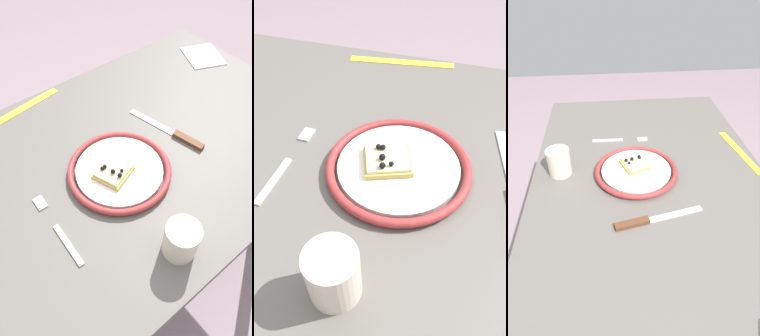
{
  "view_description": "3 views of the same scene",
  "coord_description": "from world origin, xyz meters",
  "views": [
    {
      "loc": [
        -0.32,
        -0.41,
        1.32
      ],
      "look_at": [
        -0.03,
        -0.05,
        0.73
      ],
      "focal_mm": 32.62,
      "sensor_mm": 36.0,
      "label": 1
    },
    {
      "loc": [
        0.04,
        -0.45,
        1.16
      ],
      "look_at": [
        -0.07,
        -0.07,
        0.74
      ],
      "focal_mm": 36.83,
      "sensor_mm": 36.0,
      "label": 2
    },
    {
      "loc": [
        0.65,
        -0.12,
        1.28
      ],
      "look_at": [
        -0.05,
        -0.05,
        0.73
      ],
      "focal_mm": 30.79,
      "sensor_mm": 36.0,
      "label": 3
    }
  ],
  "objects": [
    {
      "name": "measuring_tape",
      "position": [
        -0.13,
        0.33,
        0.72
      ],
      "size": [
        0.26,
        0.06,
        0.0
      ],
      "primitive_type": "cube",
      "rotation": [
        0.0,
        0.0,
        0.14
      ],
      "color": "yellow",
      "rests_on": "dining_table"
    },
    {
      "name": "pizza_slice_near",
      "position": [
        -0.06,
        -0.05,
        0.74
      ],
      "size": [
        0.1,
        0.1,
        0.03
      ],
      "color": "tan",
      "rests_on": "plate"
    },
    {
      "name": "plate",
      "position": [
        -0.04,
        -0.04,
        0.73
      ],
      "size": [
        0.26,
        0.26,
        0.02
      ],
      "color": "white",
      "rests_on": "dining_table"
    },
    {
      "name": "dining_table",
      "position": [
        0.0,
        0.0,
        0.64
      ],
      "size": [
        1.18,
        0.72,
        0.72
      ],
      "color": "#5B5651",
      "rests_on": "ground_plane"
    },
    {
      "name": "cup",
      "position": [
        -0.07,
        -0.28,
        0.76
      ],
      "size": [
        0.07,
        0.07,
        0.08
      ],
      "primitive_type": "cylinder",
      "color": "beige",
      "rests_on": "dining_table"
    },
    {
      "name": "ground_plane",
      "position": [
        0.0,
        0.0,
        0.0
      ],
      "size": [
        6.0,
        6.0,
        0.0
      ],
      "primitive_type": "plane",
      "color": "gray"
    },
    {
      "name": "fork",
      "position": [
        -0.24,
        -0.08,
        0.72
      ],
      "size": [
        0.02,
        0.2,
        0.0
      ],
      "color": "silver",
      "rests_on": "dining_table"
    }
  ]
}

